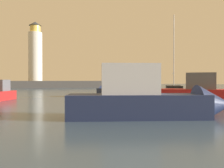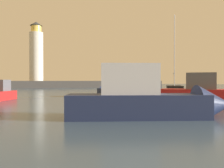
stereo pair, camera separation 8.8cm
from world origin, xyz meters
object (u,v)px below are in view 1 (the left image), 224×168
motorboat_0 (110,91)px  sailboat_moored (173,89)px  mooring_buoy (194,93)px  motorboat_1 (223,95)px  motorboat_4 (155,100)px  lighthouse (35,53)px

motorboat_0 → sailboat_moored: 11.22m
motorboat_0 → mooring_buoy: (8.99, -5.07, -0.25)m
motorboat_1 → mooring_buoy: (4.47, 9.07, -0.35)m
motorboat_0 → mooring_buoy: 10.32m
motorboat_4 → sailboat_moored: size_ratio=0.78×
lighthouse → motorboat_0: (7.55, -42.05, -9.19)m
motorboat_0 → mooring_buoy: motorboat_0 is taller
lighthouse → mooring_buoy: (16.54, -47.12, -9.45)m
motorboat_4 → sailboat_moored: bearing=53.2°
motorboat_0 → sailboat_moored: size_ratio=0.64×
motorboat_0 → motorboat_1: motorboat_1 is taller
motorboat_0 → sailboat_moored: sailboat_moored is taller
lighthouse → motorboat_0: lighthouse is taller
mooring_buoy → motorboat_4: bearing=-135.3°
lighthouse → motorboat_0: 43.70m
motorboat_4 → lighthouse: bearing=93.6°
sailboat_moored → mooring_buoy: size_ratio=11.93×
motorboat_1 → mooring_buoy: motorboat_1 is taller
motorboat_0 → mooring_buoy: bearing=-29.4°
motorboat_4 → mooring_buoy: 17.96m
motorboat_1 → motorboat_4: motorboat_4 is taller
motorboat_1 → motorboat_4: bearing=-156.8°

